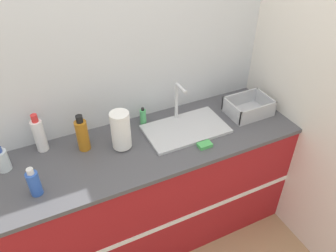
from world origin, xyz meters
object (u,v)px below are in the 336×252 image
Objects in this scene: paper_towel_roll at (121,130)px; bottle_white_spray at (39,135)px; dish_rack at (248,108)px; bottle_amber at (82,135)px; bottle_blue at (34,183)px; sink at (185,127)px; bottle_clear at (2,160)px; soap_dispenser at (143,117)px.

paper_towel_roll is 0.51m from bottle_white_spray.
bottle_amber is at bearing 174.00° from dish_rack.
bottle_blue is at bearing -174.86° from dish_rack.
sink is 0.95m from bottle_white_spray.
bottle_blue is at bearing -171.11° from sink.
bottle_amber is 1.55× the size of bottle_clear.
sink is 2.13× the size of paper_towel_roll.
soap_dispenser is at bearing 4.26° from bottle_clear.
paper_towel_roll is at bearing -21.87° from bottle_amber.
bottle_amber reaches higher than bottle_blue.
sink reaches higher than bottle_clear.
bottle_white_spray is (-0.24, 0.11, 0.01)m from bottle_amber.
paper_towel_roll is 1.03× the size of bottle_amber.
paper_towel_roll reaches higher than soap_dispenser.
bottle_amber reaches higher than bottle_clear.
dish_rack is at bearing -15.81° from soap_dispenser.
sink is 0.30m from soap_dispenser.
dish_rack is 1.52m from bottle_blue.
soap_dispenser is at bearing -1.68° from bottle_white_spray.
paper_towel_roll is at bearing -8.77° from bottle_clear.
bottle_blue is at bearing -162.75° from paper_towel_roll.
paper_towel_roll is (-0.45, 0.01, 0.11)m from sink.
bottle_white_spray is at bearing 156.22° from bottle_amber.
sink is 1.02m from bottle_blue.
bottle_amber is 0.26m from bottle_white_spray.
dish_rack is 1.67m from bottle_clear.
bottle_clear reaches higher than dish_rack.
bottle_blue is 1.38× the size of soap_dispenser.
bottle_clear is (-0.15, 0.28, -0.01)m from bottle_blue.
dish_rack is 1.71× the size of bottle_blue.
dish_rack is at bearing -9.20° from bottle_white_spray.
paper_towel_roll is at bearing -141.00° from soap_dispenser.
bottle_clear is at bearing 175.08° from dish_rack.
bottle_amber is 1.39× the size of bottle_blue.
dish_rack is (0.51, -0.02, 0.02)m from sink.
bottle_blue reaches higher than dish_rack.
bottle_clear is at bearing 117.64° from bottle_blue.
bottle_clear is at bearing 177.79° from bottle_amber.
bottle_clear is 1.24× the size of soap_dispenser.
dish_rack is at bearing -2.31° from sink.
bottle_blue is (-1.01, -0.16, 0.06)m from sink.
paper_towel_roll is 0.58m from bottle_blue.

